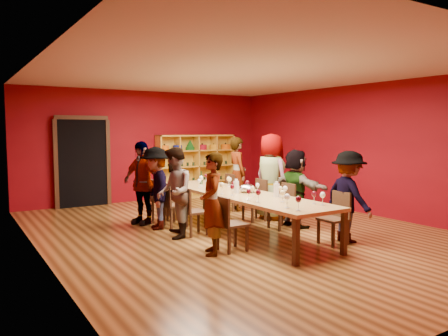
{
  "coord_description": "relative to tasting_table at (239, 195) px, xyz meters",
  "views": [
    {
      "loc": [
        -4.61,
        -6.8,
        1.94
      ],
      "look_at": [
        0.2,
        0.87,
        1.15
      ],
      "focal_mm": 35.0,
      "sensor_mm": 36.0,
      "label": 1
    }
  ],
  "objects": [
    {
      "name": "wine_glass_15",
      "position": [
        -0.29,
        -1.73,
        0.21
      ],
      "size": [
        0.09,
        0.09,
        0.22
      ],
      "color": "white",
      "rests_on": "tasting_table"
    },
    {
      "name": "carafe_a",
      "position": [
        -0.07,
        0.0,
        0.17
      ],
      "size": [
        0.12,
        0.12,
        0.27
      ],
      "color": "white",
      "rests_on": "tasting_table"
    },
    {
      "name": "chair_person_left_3",
      "position": [
        -0.91,
        1.06,
        -0.2
      ],
      "size": [
        0.42,
        0.42,
        0.89
      ],
      "color": "#321D10",
      "rests_on": "ground"
    },
    {
      "name": "person_right_4",
      "position": [
        1.23,
        1.9,
        0.19
      ],
      "size": [
        0.59,
        0.73,
        1.77
      ],
      "primitive_type": "imported",
      "rotation": [
        0.0,
        0.0,
        1.37
      ],
      "color": "pink",
      "rests_on": "ground"
    },
    {
      "name": "wine_glass_10",
      "position": [
        -0.35,
        -1.07,
        0.21
      ],
      "size": [
        0.09,
        0.09,
        0.22
      ],
      "color": "white",
      "rests_on": "tasting_table"
    },
    {
      "name": "wine_glass_6",
      "position": [
        0.33,
        0.89,
        0.2
      ],
      "size": [
        0.08,
        0.08,
        0.21
      ],
      "color": "white",
      "rests_on": "tasting_table"
    },
    {
      "name": "carafe_b",
      "position": [
        0.27,
        -0.78,
        0.18
      ],
      "size": [
        0.14,
        0.14,
        0.28
      ],
      "color": "white",
      "rests_on": "tasting_table"
    },
    {
      "name": "wine_bottle",
      "position": [
        0.05,
        1.57,
        0.16
      ],
      "size": [
        0.09,
        0.09,
        0.28
      ],
      "color": "#123316",
      "rests_on": "tasting_table"
    },
    {
      "name": "person_left_2",
      "position": [
        -1.24,
        0.25,
        0.12
      ],
      "size": [
        0.71,
        0.9,
        1.64
      ],
      "primitive_type": "imported",
      "rotation": [
        0.0,
        0.0,
        -1.97
      ],
      "color": "#5983B7",
      "rests_on": "ground"
    },
    {
      "name": "person_left_4",
      "position": [
        -1.3,
        1.65,
        0.16
      ],
      "size": [
        0.81,
        1.1,
        1.71
      ],
      "primitive_type": "imported",
      "rotation": [
        0.0,
        0.0,
        -1.18
      ],
      "color": "#49494E",
      "rests_on": "ground"
    },
    {
      "name": "person_right_2",
      "position": [
        1.21,
        -0.24,
        0.08
      ],
      "size": [
        0.48,
        1.47,
        1.56
      ],
      "primitive_type": "imported",
      "rotation": [
        0.0,
        0.0,
        1.53
      ],
      "color": "#151D3C",
      "rests_on": "ground"
    },
    {
      "name": "tasting_table",
      "position": [
        0.0,
        0.0,
        0.0
      ],
      "size": [
        1.1,
        4.5,
        0.75
      ],
      "color": "tan",
      "rests_on": "ground"
    },
    {
      "name": "wine_glass_23",
      "position": [
        0.3,
        -0.18,
        0.19
      ],
      "size": [
        0.08,
        0.08,
        0.19
      ],
      "color": "white",
      "rests_on": "tasting_table"
    },
    {
      "name": "wine_glass_3",
      "position": [
        0.01,
        -1.26,
        0.2
      ],
      "size": [
        0.08,
        0.08,
        0.2
      ],
      "color": "white",
      "rests_on": "tasting_table"
    },
    {
      "name": "chair_person_left_2",
      "position": [
        -0.91,
        0.25,
        -0.2
      ],
      "size": [
        0.42,
        0.42,
        0.89
      ],
      "color": "#321D10",
      "rests_on": "ground"
    },
    {
      "name": "wine_glass_20",
      "position": [
        0.32,
        -1.68,
        0.21
      ],
      "size": [
        0.09,
        0.09,
        0.21
      ],
      "color": "white",
      "rests_on": "tasting_table"
    },
    {
      "name": "wine_glass_2",
      "position": [
        -0.36,
        -0.81,
        0.19
      ],
      "size": [
        0.08,
        0.08,
        0.19
      ],
      "color": "white",
      "rests_on": "tasting_table"
    },
    {
      "name": "wine_glass_0",
      "position": [
        -0.12,
        1.27,
        0.21
      ],
      "size": [
        0.09,
        0.09,
        0.22
      ],
      "color": "white",
      "rests_on": "tasting_table"
    },
    {
      "name": "wine_glass_4",
      "position": [
        0.09,
        0.34,
        0.18
      ],
      "size": [
        0.07,
        0.07,
        0.18
      ],
      "color": "white",
      "rests_on": "tasting_table"
    },
    {
      "name": "doorway",
      "position": [
        -1.8,
        4.43,
        0.42
      ],
      "size": [
        1.4,
        0.17,
        2.3
      ],
      "color": "black",
      "rests_on": "ground"
    },
    {
      "name": "wine_glass_17",
      "position": [
        0.36,
        1.64,
        0.2
      ],
      "size": [
        0.08,
        0.08,
        0.21
      ],
      "color": "white",
      "rests_on": "tasting_table"
    },
    {
      "name": "person_right_0",
      "position": [
        1.19,
        -1.62,
        0.09
      ],
      "size": [
        0.54,
        1.07,
        1.58
      ],
      "primitive_type": "imported",
      "rotation": [
        0.0,
        0.0,
        1.45
      ],
      "color": "#D28C9A",
      "rests_on": "ground"
    },
    {
      "name": "wine_glass_12",
      "position": [
        -0.29,
        0.72,
        0.18
      ],
      "size": [
        0.07,
        0.07,
        0.18
      ],
      "color": "white",
      "rests_on": "tasting_table"
    },
    {
      "name": "wine_glass_16",
      "position": [
        0.27,
        0.11,
        0.2
      ],
      "size": [
        0.08,
        0.08,
        0.21
      ],
      "color": "white",
      "rests_on": "tasting_table"
    },
    {
      "name": "chair_person_left_4",
      "position": [
        -0.91,
        1.65,
        -0.2
      ],
      "size": [
        0.42,
        0.42,
        0.89
      ],
      "color": "#321D10",
      "rests_on": "ground"
    },
    {
      "name": "wine_glass_9",
      "position": [
        -0.38,
        1.64,
        0.19
      ],
      "size": [
        0.08,
        0.08,
        0.19
      ],
      "color": "white",
      "rests_on": "tasting_table"
    },
    {
      "name": "chair_person_left_1",
      "position": [
        -0.91,
        -1.03,
        -0.2
      ],
      "size": [
        0.42,
        0.42,
        0.89
      ],
      "color": "#321D10",
      "rests_on": "ground"
    },
    {
      "name": "wine_glass_1",
      "position": [
        0.35,
        -1.84,
        0.21
      ],
      "size": [
        0.09,
        0.09,
        0.21
      ],
      "color": "white",
      "rests_on": "tasting_table"
    },
    {
      "name": "wine_glass_5",
      "position": [
        0.35,
        -0.92,
        0.2
      ],
      "size": [
        0.09,
        0.09,
        0.21
      ],
      "color": "white",
      "rests_on": "tasting_table"
    },
    {
      "name": "person_left_3",
      "position": [
        -1.25,
        1.06,
        0.11
      ],
      "size": [
        0.68,
        1.12,
        1.62
      ],
      "primitive_type": "imported",
      "rotation": [
        0.0,
        0.0,
        -1.83
      ],
      "color": "silver",
      "rests_on": "ground"
    },
    {
      "name": "wine_glass_19",
      "position": [
        -0.38,
        0.01,
        0.21
      ],
      "size": [
        0.09,
        0.09,
        0.22
      ],
      "color": "white",
      "rests_on": "tasting_table"
    },
    {
      "name": "chair_person_right_0",
      "position": [
        0.91,
        -1.62,
        -0.2
      ],
      "size": [
        0.42,
        0.42,
        0.89
      ],
      "color": "#321D10",
      "rests_on": "ground"
    },
    {
      "name": "wine_glass_8",
      "position": [
        -0.29,
        -0.2,
        0.2
      ],
      "size": [
        0.08,
        0.08,
        0.2
      ],
      "color": "white",
      "rests_on": "tasting_table"
    },
    {
      "name": "wine_glass_14",
      "position": [
        -0.29,
        -1.98,
        0.21
      ],
      "size": [
        0.09,
        0.09,
        0.22
      ],
      "color": "white",
      "rests_on": "tasting_table"
    },
    {
      "name": "chair_person_right_2",
      "position": [
        0.91,
        -0.24,
        -0.2
      ],
      "size": [
        0.42,
        0.42,
        0.89
      ],
      "color": "#321D10",
      "rests_on": "ground"
    },
    {
      "name": "wine_glass_7",
      "position": [
        0.36,
        0.89,
        0.19
      ],
      "size": [
        0.08,
        0.08,
        0.19
      ],
      "color": "white",
      "rests_on": "tasting_table"
    },
    {
      "name": "person_left_1",
      "position": [
        -1.21,
        -1.03,
        0.1
      ],
      "size": [
        0.63,
        0.7,
        1.6
      ],
      "primitive_type": "imported",
      "rotation": [
        0.0,
        0.0,
        -1.99
      ],
      "color": "#5787B3",
      "rests_on": "ground"
    },
    {
      "name": "chair_person_right_3",
      "position": [
        0.91,
        0.65,
        -0.2
      ],
      "size": [
        0.42,
        0.42,
        0.89
      ],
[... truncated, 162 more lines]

